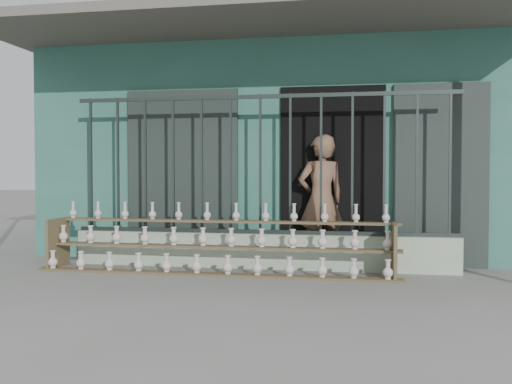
# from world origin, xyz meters

# --- Properties ---
(ground) EXTENTS (60.00, 60.00, 0.00)m
(ground) POSITION_xyz_m (0.00, 0.00, 0.00)
(ground) COLOR slate
(workshop_building) EXTENTS (7.40, 6.60, 3.21)m
(workshop_building) POSITION_xyz_m (0.00, 4.23, 1.62)
(workshop_building) COLOR #2F6558
(workshop_building) RESTS_ON ground
(parapet_wall) EXTENTS (5.00, 0.20, 0.45)m
(parapet_wall) POSITION_xyz_m (0.00, 1.30, 0.23)
(parapet_wall) COLOR #A7BBA0
(parapet_wall) RESTS_ON ground
(security_fence) EXTENTS (5.00, 0.04, 1.80)m
(security_fence) POSITION_xyz_m (-0.00, 1.30, 1.35)
(security_fence) COLOR #283330
(security_fence) RESTS_ON parapet_wall
(shelf_rack) EXTENTS (4.50, 0.68, 0.85)m
(shelf_rack) POSITION_xyz_m (-0.48, 0.89, 0.36)
(shelf_rack) COLOR brown
(shelf_rack) RESTS_ON ground
(elderly_woman) EXTENTS (0.75, 0.64, 1.74)m
(elderly_woman) POSITION_xyz_m (0.76, 1.64, 0.87)
(elderly_woman) COLOR brown
(elderly_woman) RESTS_ON ground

